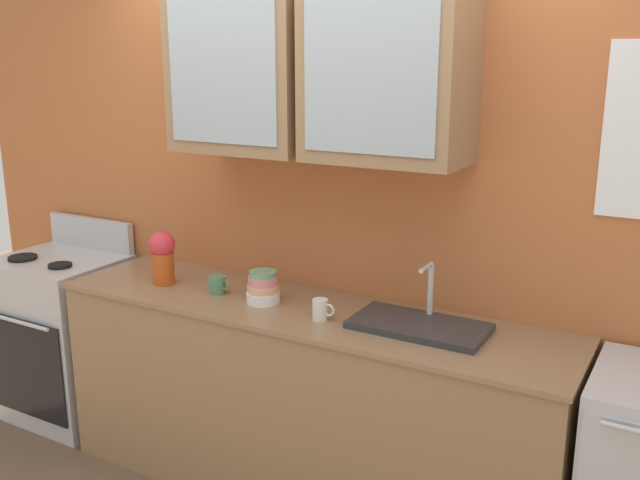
# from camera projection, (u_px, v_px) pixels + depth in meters

# --- Properties ---
(back_wall_unit) EXTENTS (4.74, 0.48, 2.82)m
(back_wall_unit) POSITION_uv_depth(u_px,v_px,m) (335.00, 166.00, 3.22)
(back_wall_unit) COLOR #B76638
(back_wall_unit) RESTS_ON ground_plane
(counter) EXTENTS (2.42, 0.59, 0.93)m
(counter) POSITION_uv_depth(u_px,v_px,m) (303.00, 403.00, 3.24)
(counter) COLOR #93704C
(counter) RESTS_ON ground_plane
(stove_range) EXTENTS (0.66, 0.60, 1.11)m
(stove_range) POSITION_uv_depth(u_px,v_px,m) (64.00, 336.00, 4.00)
(stove_range) COLOR silver
(stove_range) RESTS_ON ground_plane
(sink_faucet) EXTENTS (0.55, 0.29, 0.26)m
(sink_faucet) POSITION_uv_depth(u_px,v_px,m) (419.00, 324.00, 2.88)
(sink_faucet) COLOR #2D2D30
(sink_faucet) RESTS_ON counter
(bowl_stack) EXTENTS (0.15, 0.15, 0.15)m
(bowl_stack) POSITION_uv_depth(u_px,v_px,m) (263.00, 288.00, 3.18)
(bowl_stack) COLOR white
(bowl_stack) RESTS_ON counter
(vase) EXTENTS (0.13, 0.13, 0.26)m
(vase) POSITION_uv_depth(u_px,v_px,m) (163.00, 255.00, 3.43)
(vase) COLOR #BF4C19
(vase) RESTS_ON counter
(cup_near_sink) EXTENTS (0.10, 0.07, 0.09)m
(cup_near_sink) POSITION_uv_depth(u_px,v_px,m) (321.00, 309.00, 2.98)
(cup_near_sink) COLOR silver
(cup_near_sink) RESTS_ON counter
(cup_near_bowls) EXTENTS (0.11, 0.08, 0.08)m
(cup_near_bowls) POSITION_uv_depth(u_px,v_px,m) (218.00, 285.00, 3.31)
(cup_near_bowls) COLOR #4C7F59
(cup_near_bowls) RESTS_ON counter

